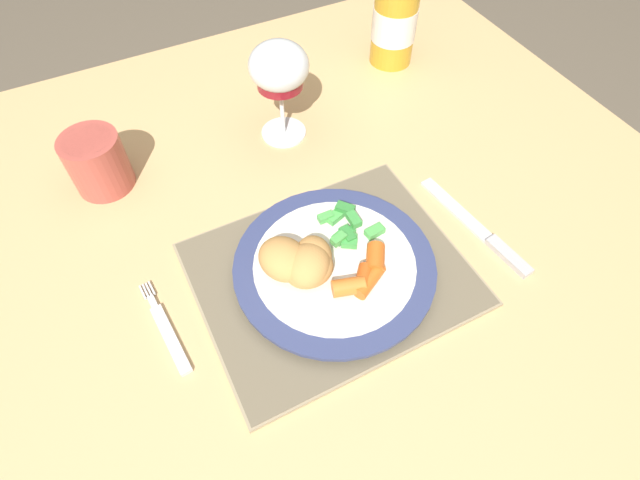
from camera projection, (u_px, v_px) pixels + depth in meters
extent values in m
plane|color=brown|center=(297.00, 410.00, 1.27)|extent=(6.00, 6.00, 0.00)
cube|color=tan|center=(279.00, 241.00, 0.70)|extent=(1.21, 1.01, 0.04)
cube|color=tan|center=(402.00, 133.00, 1.38)|extent=(0.06, 0.06, 0.70)
cube|color=gray|center=(331.00, 274.00, 0.64)|extent=(0.33, 0.27, 0.01)
cube|color=#6B604A|center=(331.00, 273.00, 0.64)|extent=(0.33, 0.27, 0.00)
cylinder|color=white|center=(334.00, 269.00, 0.63)|extent=(0.21, 0.21, 0.01)
cylinder|color=navy|center=(334.00, 265.00, 0.62)|extent=(0.25, 0.25, 0.01)
cylinder|color=white|center=(335.00, 264.00, 0.62)|extent=(0.20, 0.20, 0.00)
ellipsoid|color=tan|center=(284.00, 259.00, 0.60)|extent=(0.07, 0.08, 0.04)
ellipsoid|color=tan|center=(310.00, 268.00, 0.59)|extent=(0.06, 0.06, 0.03)
ellipsoid|color=tan|center=(308.00, 265.00, 0.59)|extent=(0.08, 0.08, 0.04)
ellipsoid|color=tan|center=(313.00, 255.00, 0.61)|extent=(0.06, 0.07, 0.04)
cube|color=#4CA84C|center=(349.00, 239.00, 0.64)|extent=(0.02, 0.02, 0.01)
cube|color=#4CA84C|center=(335.00, 216.00, 0.66)|extent=(0.03, 0.02, 0.01)
cube|color=green|center=(349.00, 243.00, 0.63)|extent=(0.02, 0.02, 0.01)
cube|color=green|center=(354.00, 219.00, 0.64)|extent=(0.01, 0.02, 0.01)
cube|color=#4CA84C|center=(375.00, 231.00, 0.64)|extent=(0.03, 0.02, 0.01)
cube|color=#4CA84C|center=(326.00, 217.00, 0.66)|extent=(0.02, 0.01, 0.01)
cube|color=green|center=(342.00, 236.00, 0.64)|extent=(0.03, 0.02, 0.01)
cube|color=#338438|center=(345.00, 208.00, 0.66)|extent=(0.03, 0.03, 0.01)
cube|color=#4CA84C|center=(348.00, 234.00, 0.64)|extent=(0.02, 0.02, 0.01)
cube|color=#338438|center=(349.00, 234.00, 0.64)|extent=(0.02, 0.02, 0.01)
cube|color=#338438|center=(348.00, 235.00, 0.64)|extent=(0.01, 0.02, 0.01)
cube|color=#4CA84C|center=(339.00, 239.00, 0.63)|extent=(0.02, 0.02, 0.01)
cylinder|color=orange|center=(349.00, 287.00, 0.59)|extent=(0.04, 0.03, 0.02)
cylinder|color=#CC5119|center=(364.00, 277.00, 0.60)|extent=(0.04, 0.04, 0.02)
cylinder|color=orange|center=(375.00, 258.00, 0.61)|extent=(0.04, 0.04, 0.02)
cylinder|color=orange|center=(370.00, 280.00, 0.59)|extent=(0.05, 0.04, 0.02)
cube|color=silver|center=(171.00, 339.00, 0.58)|extent=(0.02, 0.10, 0.01)
cube|color=silver|center=(153.00, 302.00, 0.61)|extent=(0.01, 0.02, 0.01)
cube|color=silver|center=(152.00, 288.00, 0.63)|extent=(0.00, 0.02, 0.00)
cube|color=silver|center=(149.00, 290.00, 0.62)|extent=(0.00, 0.02, 0.00)
cube|color=silver|center=(146.00, 291.00, 0.62)|extent=(0.00, 0.02, 0.00)
cube|color=silver|center=(143.00, 293.00, 0.62)|extent=(0.00, 0.02, 0.00)
cube|color=silver|center=(456.00, 209.00, 0.71)|extent=(0.03, 0.13, 0.00)
cube|color=#B2B2B7|center=(509.00, 256.00, 0.65)|extent=(0.02, 0.07, 0.01)
cylinder|color=silver|center=(284.00, 132.00, 0.80)|extent=(0.07, 0.07, 0.00)
cylinder|color=silver|center=(282.00, 110.00, 0.77)|extent=(0.01, 0.01, 0.09)
ellipsoid|color=silver|center=(279.00, 66.00, 0.71)|extent=(0.09, 0.09, 0.07)
cylinder|color=maroon|center=(280.00, 79.00, 0.72)|extent=(0.07, 0.07, 0.02)
cylinder|color=gold|center=(395.00, 18.00, 0.86)|extent=(0.08, 0.08, 0.16)
cylinder|color=white|center=(394.00, 23.00, 0.87)|extent=(0.08, 0.08, 0.06)
cylinder|color=#B24C42|center=(97.00, 163.00, 0.70)|extent=(0.08, 0.08, 0.08)
cylinder|color=maroon|center=(87.00, 142.00, 0.67)|extent=(0.07, 0.07, 0.01)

